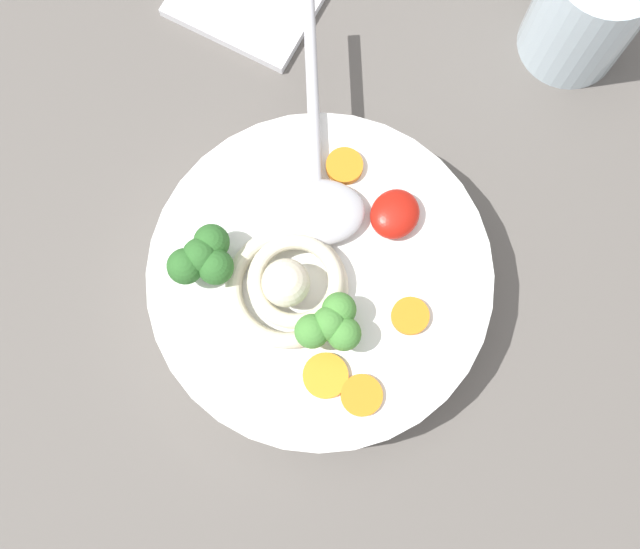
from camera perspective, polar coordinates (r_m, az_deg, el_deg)
The scene contains 12 objects.
table_slab at distance 55.49cm, azimuth 3.02°, elevation -0.35°, with size 136.00×136.00×3.19cm, color #5B5651.
soup_bowl at distance 51.17cm, azimuth 0.00°, elevation -0.57°, with size 21.94×21.94×4.84cm.
noodle_pile at distance 47.71cm, azimuth -2.29°, elevation -0.75°, with size 8.44×8.27×3.39cm.
soup_spoon at distance 49.53cm, azimuth -0.25°, elevation 6.11°, with size 15.85×12.96×1.60cm.
chili_sauce_dollop at distance 49.31cm, azimuth 5.84°, elevation 4.21°, with size 3.37×3.03×1.52cm, color #B2190F.
broccoli_floret_front at distance 47.44cm, azimuth -8.55°, elevation 1.21°, with size 4.36×3.75×3.44cm.
broccoli_floret_beside_chili at distance 46.24cm, azimuth 0.86°, elevation -3.72°, with size 4.10×3.53×3.24cm.
carrot_slice_center at distance 47.66cm, azimuth 3.07°, elevation -8.82°, with size 2.56×2.56×0.43cm, color orange.
carrot_slice_rear at distance 47.69cm, azimuth 0.41°, elevation -7.42°, with size 2.80×2.80×0.42cm, color orange.
carrot_slice_far at distance 48.44cm, azimuth 6.61°, elevation -3.03°, with size 2.36×2.36×0.51cm, color orange.
carrot_slice_extra_a at distance 50.66cm, azimuth 1.80°, elevation 7.94°, with size 2.41×2.41×0.60cm, color orange.
drinking_glass at distance 59.05cm, azimuth 19.00°, elevation 17.90°, with size 7.40×7.40×9.35cm, color silver.
Camera 1 is at (-11.40, -4.21, 55.73)cm, focal length 43.73 mm.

